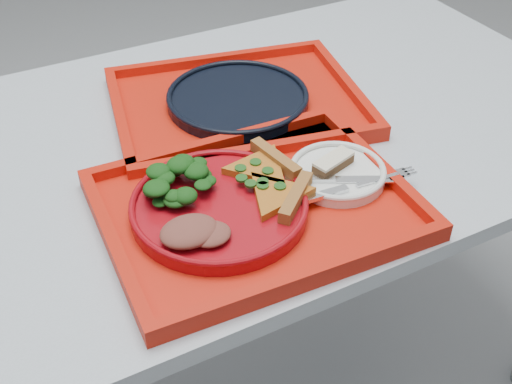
% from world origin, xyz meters
% --- Properties ---
extents(table, '(1.60, 0.80, 0.75)m').
position_xyz_m(table, '(0.00, 0.00, 0.68)').
color(table, '#A3ACB7').
rests_on(table, ground).
extents(tray_main, '(0.47, 0.37, 0.01)m').
position_xyz_m(tray_main, '(0.03, -0.21, 0.76)').
color(tray_main, red).
rests_on(tray_main, table).
extents(tray_far, '(0.51, 0.43, 0.01)m').
position_xyz_m(tray_far, '(0.13, 0.07, 0.76)').
color(tray_far, red).
rests_on(tray_far, table).
extents(dinner_plate, '(0.26, 0.26, 0.02)m').
position_xyz_m(dinner_plate, '(-0.03, -0.20, 0.77)').
color(dinner_plate, maroon).
rests_on(dinner_plate, tray_main).
extents(side_plate, '(0.15, 0.15, 0.01)m').
position_xyz_m(side_plate, '(0.17, -0.21, 0.77)').
color(side_plate, white).
rests_on(side_plate, tray_main).
extents(navy_plate, '(0.26, 0.26, 0.02)m').
position_xyz_m(navy_plate, '(0.13, 0.07, 0.77)').
color(navy_plate, black).
rests_on(navy_plate, tray_far).
extents(pizza_slice_a, '(0.16, 0.16, 0.02)m').
position_xyz_m(pizza_slice_a, '(0.05, -0.23, 0.79)').
color(pizza_slice_a, gold).
rests_on(pizza_slice_a, dinner_plate).
extents(pizza_slice_b, '(0.14, 0.12, 0.02)m').
position_xyz_m(pizza_slice_b, '(0.06, -0.16, 0.79)').
color(pizza_slice_b, gold).
rests_on(pizza_slice_b, dinner_plate).
extents(salad_heap, '(0.09, 0.08, 0.05)m').
position_xyz_m(salad_heap, '(-0.07, -0.15, 0.80)').
color(salad_heap, black).
rests_on(salad_heap, dinner_plate).
extents(meat_portion, '(0.08, 0.07, 0.02)m').
position_xyz_m(meat_portion, '(-0.10, -0.25, 0.79)').
color(meat_portion, brown).
rests_on(meat_portion, dinner_plate).
extents(dessert_bar, '(0.08, 0.05, 0.02)m').
position_xyz_m(dessert_bar, '(0.17, -0.20, 0.79)').
color(dessert_bar, '#472B17').
rests_on(dessert_bar, side_plate).
extents(knife, '(0.17, 0.10, 0.01)m').
position_xyz_m(knife, '(0.17, -0.24, 0.78)').
color(knife, silver).
rests_on(knife, side_plate).
extents(fork, '(0.19, 0.04, 0.01)m').
position_xyz_m(fork, '(0.17, -0.26, 0.78)').
color(fork, silver).
rests_on(fork, side_plate).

